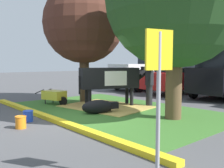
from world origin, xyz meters
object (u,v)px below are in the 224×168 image
object	(u,v)px
cow_holstein	(112,78)
bucket_blue	(28,116)
calf_lying	(99,107)
person_handler	(149,84)
parking_sign	(159,76)
shade_tree_left	(84,23)
pickup_truck_black	(148,72)
sedan_blue	(178,76)
wheelbarrow	(55,95)
bucket_orange	(21,122)

from	to	relation	value
cow_holstein	bucket_blue	xyz separation A→B (m)	(0.35, -3.57, -0.96)
calf_lying	person_handler	distance (m)	2.53
parking_sign	shade_tree_left	bearing A→B (deg)	153.13
bucket_blue	calf_lying	bearing A→B (deg)	78.83
pickup_truck_black	sedan_blue	distance (m)	2.70
cow_holstein	wheelbarrow	bearing A→B (deg)	-141.38
wheelbarrow	parking_sign	bearing A→B (deg)	-16.83
wheelbarrow	bucket_orange	xyz separation A→B (m)	(2.88, -2.52, -0.21)
bucket_blue	pickup_truck_black	bearing A→B (deg)	111.73
pickup_truck_black	sedan_blue	bearing A→B (deg)	-10.47
parking_sign	person_handler	bearing A→B (deg)	131.97
parking_sign	bucket_orange	size ratio (longest dim) A/B	6.67
shade_tree_left	bucket_blue	world-z (taller)	shade_tree_left
bucket_orange	shade_tree_left	bearing A→B (deg)	124.83
parking_sign	pickup_truck_black	size ratio (longest dim) A/B	0.40
parking_sign	bucket_orange	world-z (taller)	parking_sign
person_handler	sedan_blue	bearing A→B (deg)	112.04
calf_lying	shade_tree_left	bearing A→B (deg)	155.42
cow_holstein	parking_sign	distance (m)	6.49
cow_holstein	parking_sign	world-z (taller)	parking_sign
person_handler	bucket_orange	world-z (taller)	person_handler
wheelbarrow	pickup_truck_black	distance (m)	7.95
parking_sign	wheelbarrow	bearing A→B (deg)	163.17
pickup_truck_black	shade_tree_left	bearing A→B (deg)	-74.03
shade_tree_left	cow_holstein	xyz separation A→B (m)	(1.74, 0.12, -2.34)
bucket_blue	sedan_blue	distance (m)	9.43
bucket_blue	sedan_blue	size ratio (longest dim) A/B	0.07
shade_tree_left	calf_lying	xyz separation A→B (m)	(2.54, -1.16, -3.23)
calf_lying	pickup_truck_black	bearing A→B (deg)	120.12
bucket_orange	pickup_truck_black	bearing A→B (deg)	113.87
bucket_blue	sedan_blue	xyz separation A→B (m)	(-1.25, 9.31, 0.81)
cow_holstein	bucket_blue	world-z (taller)	cow_holstein
calf_lying	person_handler	xyz separation A→B (m)	(0.15, 2.44, 0.65)
shade_tree_left	bucket_blue	bearing A→B (deg)	-58.82
calf_lying	parking_sign	distance (m)	5.28
pickup_truck_black	parking_sign	bearing A→B (deg)	-48.21
bucket_blue	pickup_truck_black	xyz separation A→B (m)	(-3.90, 9.80, 0.94)
bucket_orange	cow_holstein	bearing A→B (deg)	103.73
calf_lying	bucket_blue	xyz separation A→B (m)	(-0.45, -2.29, -0.07)
parking_sign	pickup_truck_black	bearing A→B (deg)	131.79
shade_tree_left	sedan_blue	size ratio (longest dim) A/B	1.18
cow_holstein	calf_lying	world-z (taller)	cow_holstein
person_handler	sedan_blue	distance (m)	4.94
cow_holstein	bucket_orange	size ratio (longest dim) A/B	9.16
calf_lying	person_handler	world-z (taller)	person_handler
calf_lying	bucket_orange	world-z (taller)	calf_lying
person_handler	bucket_orange	distance (m)	5.24
sedan_blue	bucket_orange	bearing A→B (deg)	-79.07
shade_tree_left	calf_lying	distance (m)	4.27
wheelbarrow	parking_sign	world-z (taller)	parking_sign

